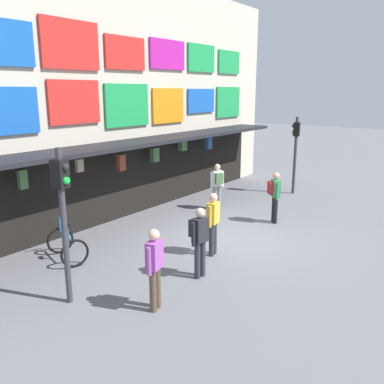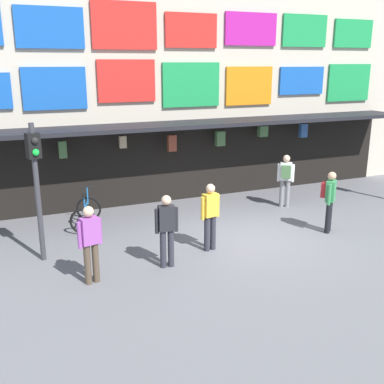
{
  "view_description": "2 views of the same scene",
  "coord_description": "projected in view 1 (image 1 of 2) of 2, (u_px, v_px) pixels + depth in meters",
  "views": [
    {
      "loc": [
        -9.79,
        -5.96,
        4.24
      ],
      "look_at": [
        -1.53,
        0.16,
        1.68
      ],
      "focal_mm": 38.25,
      "sensor_mm": 36.0,
      "label": 1
    },
    {
      "loc": [
        -5.77,
        -9.86,
        4.46
      ],
      "look_at": [
        -1.54,
        0.22,
        1.36
      ],
      "focal_mm": 42.88,
      "sensor_mm": 36.0,
      "label": 2
    }
  ],
  "objects": [
    {
      "name": "shopfront",
      "position": [
        114.0,
        99.0,
        13.78
      ],
      "size": [
        18.0,
        2.6,
        8.0
      ],
      "color": "beige",
      "rests_on": "ground"
    },
    {
      "name": "traffic_light_near",
      "position": [
        63.0,
        202.0,
        7.93
      ],
      "size": [
        0.33,
        0.35,
        3.2
      ],
      "color": "#38383D",
      "rests_on": "ground"
    },
    {
      "name": "pedestrian_in_red",
      "position": [
        199.0,
        237.0,
        9.35
      ],
      "size": [
        0.53,
        0.38,
        1.68
      ],
      "color": "#2D2D38",
      "rests_on": "ground"
    },
    {
      "name": "ground_plane",
      "position": [
        227.0,
        238.0,
        12.1
      ],
      "size": [
        80.0,
        80.0,
        0.0
      ],
      "primitive_type": "plane",
      "color": "slate"
    },
    {
      "name": "bicycle_parked",
      "position": [
        67.0,
        245.0,
        10.45
      ],
      "size": [
        1.04,
        1.33,
        1.05
      ],
      "color": "black",
      "rests_on": "ground"
    },
    {
      "name": "pedestrian_in_white",
      "position": [
        275.0,
        194.0,
        13.29
      ],
      "size": [
        0.47,
        0.47,
        1.68
      ],
      "color": "black",
      "rests_on": "ground"
    },
    {
      "name": "pedestrian_in_purple",
      "position": [
        155.0,
        265.0,
        7.93
      ],
      "size": [
        0.52,
        0.3,
        1.68
      ],
      "color": "brown",
      "rests_on": "ground"
    },
    {
      "name": "pedestrian_in_yellow",
      "position": [
        217.0,
        183.0,
        14.79
      ],
      "size": [
        0.48,
        0.47,
        1.68
      ],
      "color": "gray",
      "rests_on": "ground"
    },
    {
      "name": "traffic_light_far",
      "position": [
        296.0,
        143.0,
        16.85
      ],
      "size": [
        0.33,
        0.35,
        3.2
      ],
      "color": "#38383D",
      "rests_on": "ground"
    },
    {
      "name": "pedestrian_in_black",
      "position": [
        213.0,
        221.0,
        10.64
      ],
      "size": [
        0.52,
        0.28,
        1.68
      ],
      "color": "#2D2D38",
      "rests_on": "ground"
    }
  ]
}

